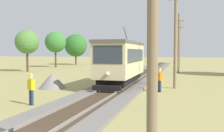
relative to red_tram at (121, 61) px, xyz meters
name	(u,v)px	position (x,y,z in m)	size (l,w,h in m)	color
red_tram	(121,61)	(0.00, 0.00, 0.00)	(2.60, 8.54, 4.79)	beige
utility_pole_near_tram	(175,37)	(4.36, 0.48, 1.98)	(1.40, 0.39, 8.15)	#7A664C
utility_pole_mid	(179,43)	(4.36, 15.42, 2.01)	(1.40, 0.27, 8.20)	#7A664C
utility_pole_far	(180,44)	(4.36, 26.62, 2.12)	(1.40, 0.63, 8.43)	#7A664C
gravel_pile	(52,81)	(-5.20, -2.30, -1.56)	(2.25, 2.25, 1.27)	gray
track_worker	(31,88)	(-3.12, -8.36, -1.21)	(0.44, 0.36, 1.78)	navy
second_worker	(160,79)	(3.35, -1.82, -1.21)	(0.43, 0.44, 1.78)	navy
tree_left_near	(27,42)	(-17.21, 11.82, 2.18)	(3.50, 3.50, 6.15)	#4C3823
tree_right_far	(76,45)	(-18.48, 32.15, 2.19)	(5.11, 5.11, 6.95)	#4C3823
tree_horizon	(55,42)	(-18.37, 22.54, 2.58)	(3.97, 3.97, 6.77)	#4C3823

